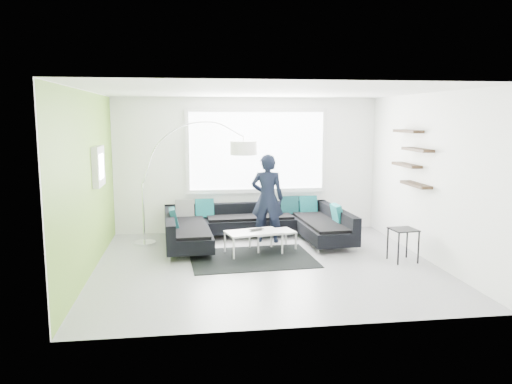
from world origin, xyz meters
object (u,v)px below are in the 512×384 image
Objects in this scene: arc_lamp at (142,184)px; side_table at (403,245)px; sectional_sofa at (256,227)px; laptop at (258,230)px; person at (267,198)px; coffee_table at (263,240)px.

side_table is at bearing -13.71° from arc_lamp.
side_table is (2.27, -1.53, -0.05)m from sectional_sofa.
side_table is 1.62× the size of laptop.
sectional_sofa is 1.51× the size of arc_lamp.
arc_lamp is 6.78× the size of laptop.
laptop is (-0.30, -0.76, -0.44)m from person.
side_table is (2.22, -0.95, 0.08)m from coffee_table.
side_table is at bearing -49.72° from laptop.
side_table is at bearing -36.63° from coffee_table.
laptop is at bearing -15.03° from arc_lamp.
side_table is 0.33× the size of person.
coffee_table is 0.25m from laptop.
person is 0.93m from laptop.
arc_lamp is 4.19× the size of side_table.
sectional_sofa is 10.22× the size of laptop.
arc_lamp is at bearing 158.40° from side_table.
arc_lamp is 2.37m from person.
person reaches higher than coffee_table.
sectional_sofa is at bearing 146.02° from side_table.
coffee_table is at bearing 89.50° from person.
sectional_sofa is at bearing 55.63° from laptop.
sectional_sofa reaches higher than laptop.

